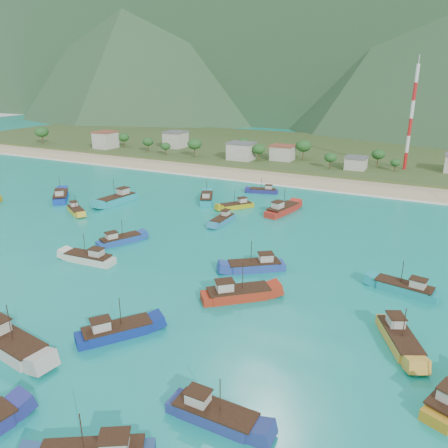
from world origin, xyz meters
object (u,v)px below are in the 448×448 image
at_px(boat_19, 116,332).
at_px(radio_tower, 411,118).
at_px(boat_9, 118,199).
at_px(boat_25, 89,259).
at_px(boat_0, 399,339).
at_px(boat_12, 10,344).
at_px(boat_27, 207,199).
at_px(boat_2, 223,220).
at_px(boat_16, 214,415).
at_px(boat_4, 237,294).
at_px(boat_1, 120,240).
at_px(boat_18, 282,210).
at_px(boat_3, 61,197).
at_px(boat_8, 255,266).
at_px(boat_26, 263,191).
at_px(boat_21, 405,289).
at_px(boat_11, 76,211).
at_px(boat_20, 237,206).

bearing_deg(boat_19, radio_tower, 115.95).
xyz_separation_m(boat_9, boat_25, (22.42, -35.51, -0.25)).
relative_size(boat_0, boat_12, 0.83).
bearing_deg(boat_27, boat_2, -75.08).
bearing_deg(boat_12, boat_16, 100.28).
xyz_separation_m(radio_tower, boat_0, (10.27, -116.54, -19.23)).
xyz_separation_m(boat_2, boat_9, (-34.81, 2.17, 0.39)).
xyz_separation_m(boat_12, boat_16, (29.99, 1.21, -0.30)).
xyz_separation_m(boat_4, boat_25, (-32.18, 0.44, -0.11)).
height_order(boat_0, boat_25, boat_0).
relative_size(boat_1, boat_18, 0.79).
distance_m(boat_3, boat_8, 72.50).
distance_m(boat_1, boat_19, 36.57).
relative_size(boat_2, boat_27, 0.82).
bearing_deg(boat_9, boat_27, -142.54).
height_order(boat_1, boat_26, boat_1).
xyz_separation_m(boat_8, boat_27, (-30.85, 37.07, 0.02)).
bearing_deg(boat_4, boat_21, 80.52).
distance_m(boat_11, boat_16, 83.19).
distance_m(boat_3, boat_12, 76.53).
xyz_separation_m(boat_2, boat_11, (-38.60, -10.26, -0.02)).
distance_m(boat_1, boat_18, 43.91).
xyz_separation_m(boat_16, boat_27, (-41.56, 73.96, 0.09)).
bearing_deg(boat_18, boat_4, -66.59).
bearing_deg(boat_0, boat_20, -71.09).
height_order(boat_1, boat_8, boat_8).
height_order(boat_0, boat_8, boat_8).
xyz_separation_m(boat_19, boat_26, (-10.77, 82.46, -0.20)).
relative_size(boat_8, boat_19, 1.02).
relative_size(boat_4, boat_9, 0.83).
xyz_separation_m(radio_tower, boat_25, (-46.97, -114.61, -19.25)).
relative_size(boat_12, boat_26, 1.47).
bearing_deg(boat_16, boat_26, -160.95).
bearing_deg(boat_8, boat_2, 3.39).
bearing_deg(boat_8, boat_18, -24.27).
xyz_separation_m(boat_18, boat_25, (-23.06, -47.26, -0.18)).
height_order(boat_9, boat_25, boat_9).
relative_size(radio_tower, boat_4, 3.37).
distance_m(boat_0, boat_8, 29.82).
distance_m(boat_4, boat_8, 11.80).
bearing_deg(boat_11, boat_9, -165.51).
bearing_deg(boat_4, boat_0, 46.08).
relative_size(boat_1, boat_4, 0.92).
bearing_deg(boat_25, boat_27, -3.54).
relative_size(boat_25, boat_27, 0.94).
distance_m(boat_12, boat_26, 91.46).
bearing_deg(radio_tower, boat_20, -118.13).
relative_size(boat_4, boat_8, 1.03).
bearing_deg(boat_27, boat_25, -115.08).
distance_m(boat_8, boat_25, 32.49).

